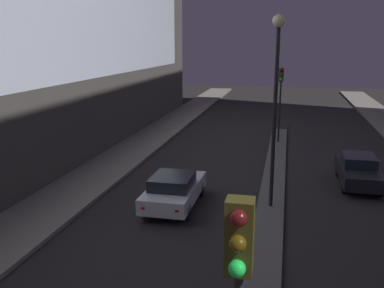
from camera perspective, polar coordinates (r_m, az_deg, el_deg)
median_strip at (r=19.45m, az=10.55°, el=-7.07°), size 1.12×30.75×0.14m
traffic_light_mid at (r=29.29m, az=11.73°, el=7.26°), size 0.32×0.42×4.99m
street_lamp at (r=17.19m, az=11.15°, el=8.02°), size 0.49×0.49×7.70m
car_left_lane at (r=18.16m, az=-2.43°, el=-6.10°), size 1.92×4.31×1.44m
car_right_lane at (r=22.30m, az=21.34°, el=-3.29°), size 1.77×4.26×1.44m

